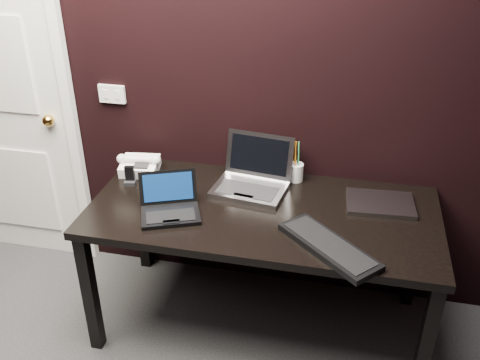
% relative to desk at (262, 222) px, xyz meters
% --- Properties ---
extents(wall_back, '(4.00, 0.00, 4.00)m').
position_rel_desk_xyz_m(wall_back, '(-0.30, 0.40, 0.64)').
color(wall_back, black).
rests_on(wall_back, ground).
extents(wall_switch, '(0.15, 0.02, 0.10)m').
position_rel_desk_xyz_m(wall_switch, '(-0.92, 0.39, 0.46)').
color(wall_switch, silver).
rests_on(wall_switch, wall_back).
extents(desk, '(1.70, 0.80, 0.74)m').
position_rel_desk_xyz_m(desk, '(0.00, 0.00, 0.00)').
color(desk, black).
rests_on(desk, ground).
extents(netbook, '(0.35, 0.33, 0.18)m').
position_rel_desk_xyz_m(netbook, '(-0.43, -0.14, 0.11)').
color(netbook, black).
rests_on(netbook, desk).
extents(silver_laptop, '(0.40, 0.37, 0.25)m').
position_rel_desk_xyz_m(silver_laptop, '(-0.09, 0.19, 0.13)').
color(silver_laptop, '#A1A2A7').
rests_on(silver_laptop, desk).
extents(ext_keyboard, '(0.48, 0.46, 0.03)m').
position_rel_desk_xyz_m(ext_keyboard, '(0.34, -0.26, 0.09)').
color(ext_keyboard, black).
rests_on(ext_keyboard, desk).
extents(closed_laptop, '(0.34, 0.26, 0.02)m').
position_rel_desk_xyz_m(closed_laptop, '(0.56, 0.16, 0.09)').
color(closed_laptop, gray).
rests_on(closed_laptop, desk).
extents(desk_phone, '(0.25, 0.21, 0.12)m').
position_rel_desk_xyz_m(desk_phone, '(-0.73, 0.23, 0.12)').
color(desk_phone, white).
rests_on(desk_phone, desk).
extents(mobile_phone, '(0.07, 0.06, 0.10)m').
position_rel_desk_xyz_m(mobile_phone, '(-0.73, 0.09, 0.12)').
color(mobile_phone, black).
rests_on(mobile_phone, desk).
extents(pen_cup, '(0.08, 0.08, 0.23)m').
position_rel_desk_xyz_m(pen_cup, '(0.12, 0.32, 0.13)').
color(pen_cup, silver).
rests_on(pen_cup, desk).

